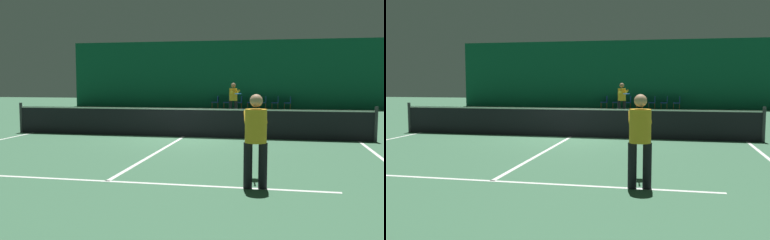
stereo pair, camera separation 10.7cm
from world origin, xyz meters
The scene contains 18 objects.
ground_plane centered at (0.00, 0.00, 0.00)m, with size 60.00×60.00×0.00m, color #386647.
backdrop_curtain centered at (0.00, 15.40, 2.28)m, with size 23.00×0.12×4.57m.
court_line_baseline_far centered at (0.00, 11.90, 0.00)m, with size 11.00×0.10×0.00m.
court_line_service_far centered at (0.00, 6.40, 0.00)m, with size 8.25×0.10×0.00m.
court_line_service_near centered at (0.00, -6.40, 0.00)m, with size 8.25×0.10×0.00m.
court_line_sideline_left centered at (-5.50, 0.00, 0.00)m, with size 0.10×23.80×0.00m.
court_line_sideline_right centered at (5.50, 0.00, 0.00)m, with size 0.10×23.80×0.00m.
court_line_centre centered at (0.00, 0.00, 0.00)m, with size 0.10×12.80×0.00m.
tennis_net centered at (0.00, 0.00, 0.51)m, with size 12.00×0.10×1.07m.
player_near centered at (2.69, -6.34, 0.94)m, with size 0.50×1.36×1.62m.
player_far centered at (0.82, 7.79, 1.02)m, with size 0.79×1.43×1.74m.
courtside_chair_0 centered at (-1.10, 14.85, 0.49)m, with size 0.44×0.44×0.84m.
courtside_chair_1 centered at (-0.30, 14.85, 0.49)m, with size 0.44×0.44×0.84m.
courtside_chair_2 centered at (0.49, 14.85, 0.49)m, with size 0.44×0.44×0.84m.
courtside_chair_3 centered at (1.29, 14.85, 0.49)m, with size 0.44×0.44×0.84m.
courtside_chair_4 centered at (2.08, 14.85, 0.49)m, with size 0.44×0.44×0.84m.
courtside_chair_5 centered at (2.88, 14.85, 0.49)m, with size 0.44×0.44×0.84m.
courtside_chair_6 centered at (3.67, 14.85, 0.49)m, with size 0.44×0.44×0.84m.
Camera 2 is at (3.19, -13.64, 1.84)m, focal length 40.00 mm.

